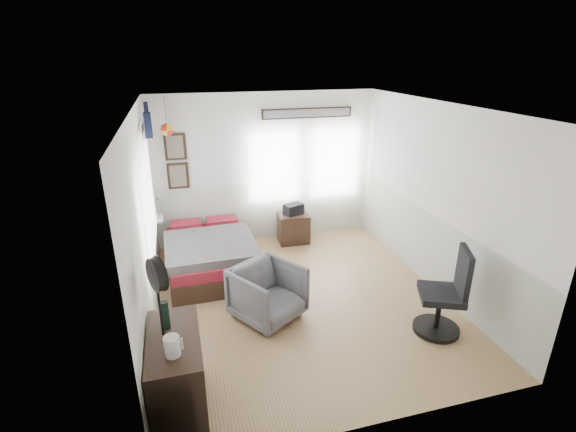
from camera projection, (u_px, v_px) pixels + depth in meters
name	position (u px, v px, depth m)	size (l,w,h in m)	color
ground_plane	(302.00, 300.00, 5.99)	(4.00, 4.50, 0.01)	olive
room_shell	(294.00, 189.00, 5.55)	(4.02, 4.52, 2.71)	silver
wall_decor	(202.00, 133.00, 6.71)	(3.55, 1.32, 1.44)	black
bed	(210.00, 255.00, 6.68)	(1.40, 1.89, 0.60)	#36241B
dresser	(178.00, 377.00, 3.94)	(0.48, 1.00, 0.90)	#36241B
armchair	(268.00, 293.00, 5.47)	(0.79, 0.81, 0.74)	slate
nightstand	(293.00, 228.00, 7.74)	(0.55, 0.44, 0.55)	#36241B
task_chair	(446.00, 299.00, 5.15)	(0.67, 0.67, 1.15)	black
kettle	(172.00, 346.00, 3.53)	(0.16, 0.14, 0.18)	silver
bottle	(165.00, 315.00, 3.86)	(0.07, 0.07, 0.28)	black
stand_fan	(157.00, 276.00, 3.60)	(0.20, 0.30, 0.79)	black
black_bag	(293.00, 209.00, 7.60)	(0.33, 0.22, 0.20)	black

